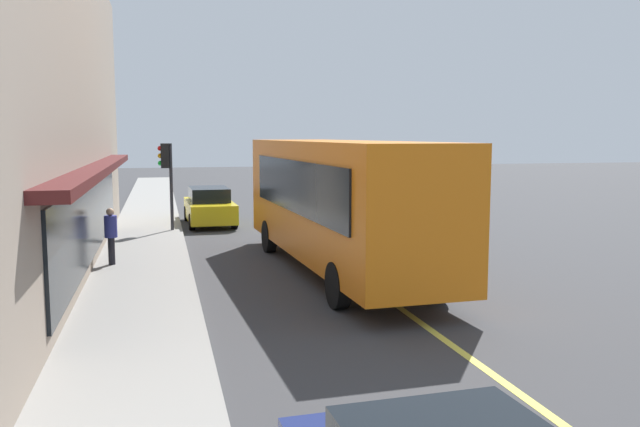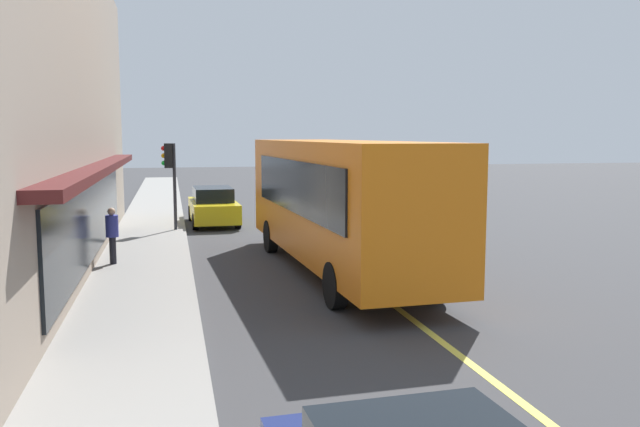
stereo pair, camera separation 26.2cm
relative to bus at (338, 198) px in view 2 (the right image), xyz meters
name	(u,v)px [view 2 (the right image)]	position (x,y,z in m)	size (l,w,h in m)	color
ground	(354,275)	(-0.48, -0.32, -1.99)	(120.00, 120.00, 0.00)	#38383A
sidewalk	(141,283)	(-0.48, 5.08, -1.91)	(80.00, 2.55, 0.15)	gray
lane_centre_stripe	(354,275)	(-0.48, -0.32, -1.98)	(36.00, 0.16, 0.01)	#D8D14C
bus	(338,198)	(0.00, 0.00, 0.00)	(11.23, 3.02, 3.50)	orange
traffic_light	(170,166)	(8.08, 4.33, 0.55)	(0.30, 0.52, 3.20)	#2D2D33
car_yellow	(213,206)	(10.33, 2.63, -1.24)	(4.34, 1.95, 1.52)	yellow
pedestrian_mid_block	(112,231)	(1.73, 5.90, -0.92)	(0.34, 0.34, 1.55)	black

